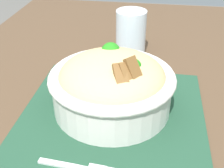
# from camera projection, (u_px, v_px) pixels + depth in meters

# --- Properties ---
(table) EXTENTS (1.34, 0.82, 0.70)m
(table) POSITION_uv_depth(u_px,v_px,m) (115.00, 144.00, 0.56)
(table) COLOR #4C3826
(table) RESTS_ON ground_plane
(placemat) EXTENTS (0.39, 0.32, 0.00)m
(placemat) POSITION_uv_depth(u_px,v_px,m) (109.00, 128.00, 0.49)
(placemat) COLOR #1E422D
(placemat) RESTS_ON table
(bowl) EXTENTS (0.22, 0.22, 0.12)m
(bowl) POSITION_uv_depth(u_px,v_px,m) (112.00, 83.00, 0.51)
(bowl) COLOR silver
(bowl) RESTS_ON placemat
(drinking_glass) EXTENTS (0.07, 0.07, 0.11)m
(drinking_glass) POSITION_uv_depth(u_px,v_px,m) (131.00, 36.00, 0.71)
(drinking_glass) COLOR silver
(drinking_glass) RESTS_ON table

